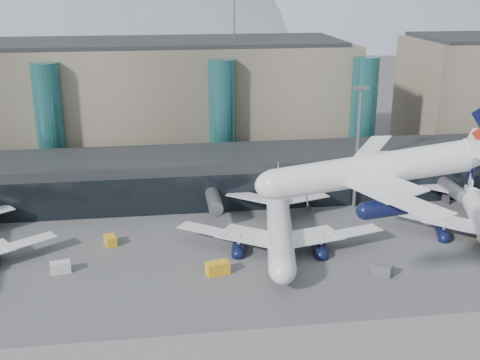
% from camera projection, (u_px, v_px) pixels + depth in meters
% --- Properties ---
extents(ground, '(900.00, 900.00, 0.00)m').
position_uv_depth(ground, '(247.00, 352.00, 78.33)').
color(ground, '#515154').
rests_on(ground, ground).
extents(concourse, '(170.00, 27.00, 10.00)m').
position_uv_depth(concourse, '(208.00, 176.00, 130.82)').
color(concourse, black).
rests_on(concourse, ground).
extents(terminal_main, '(130.00, 30.00, 31.00)m').
position_uv_depth(terminal_main, '(99.00, 103.00, 154.43)').
color(terminal_main, gray).
rests_on(terminal_main, ground).
extents(teal_towers, '(116.40, 19.40, 46.00)m').
position_uv_depth(teal_towers, '(138.00, 121.00, 141.20)').
color(teal_towers, '#236163').
rests_on(teal_towers, ground).
extents(lightmast_mid, '(3.00, 1.20, 25.60)m').
position_uv_depth(lightmast_mid, '(358.00, 141.00, 122.54)').
color(lightmast_mid, slate).
rests_on(lightmast_mid, ground).
extents(hero_jet, '(32.36, 32.11, 10.47)m').
position_uv_depth(hero_jet, '(398.00, 160.00, 69.65)').
color(hero_jet, white).
rests_on(hero_jet, ground).
extents(jet_parked_mid, '(38.55, 38.98, 12.59)m').
position_uv_depth(jet_parked_mid, '(279.00, 219.00, 108.70)').
color(jet_parked_mid, white).
rests_on(jet_parked_mid, ground).
extents(veh_a, '(3.55, 2.47, 1.82)m').
position_uv_depth(veh_a, '(60.00, 267.00, 98.96)').
color(veh_a, silver).
rests_on(veh_a, ground).
extents(veh_b, '(2.63, 3.34, 1.69)m').
position_uv_depth(veh_b, '(110.00, 240.00, 109.16)').
color(veh_b, gold).
rests_on(veh_b, ground).
extents(veh_c, '(3.65, 3.42, 1.83)m').
position_uv_depth(veh_c, '(382.00, 270.00, 98.16)').
color(veh_c, '#525358').
rests_on(veh_c, ground).
extents(veh_d, '(2.86, 2.98, 1.54)m').
position_uv_depth(veh_d, '(429.00, 220.00, 118.59)').
color(veh_d, silver).
rests_on(veh_d, ground).
extents(veh_g, '(2.31, 2.78, 1.41)m').
position_uv_depth(veh_g, '(283.00, 226.00, 115.81)').
color(veh_g, silver).
rests_on(veh_g, ground).
extents(veh_h, '(4.13, 2.87, 2.07)m').
position_uv_depth(veh_h, '(218.00, 268.00, 98.46)').
color(veh_h, gold).
rests_on(veh_h, ground).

